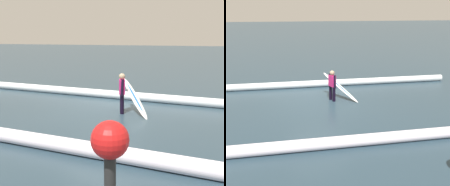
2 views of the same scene
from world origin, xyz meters
TOP-DOWN VIEW (x-y plane):
  - ground_plane at (0.00, 0.00)m, footprint 181.33×181.33m
  - surfer at (-0.74, 0.06)m, footprint 0.32×0.56m
  - surfboard at (-1.16, -0.12)m, footprint 1.55×1.62m
  - channel_buoy at (-3.04, 6.46)m, footprint 0.52×0.52m
  - wave_crest_foreground at (0.64, -2.23)m, footprint 16.56×0.86m

SIDE VIEW (x-z plane):
  - ground_plane at x=0.00m, z-range 0.00..0.00m
  - wave_crest_foreground at x=0.64m, z-range 0.00..0.35m
  - surfboard at x=-1.16m, z-range -0.02..1.13m
  - surfer at x=-0.74m, z-range 0.09..1.49m
  - channel_buoy at x=-3.04m, z-range 0.40..1.97m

